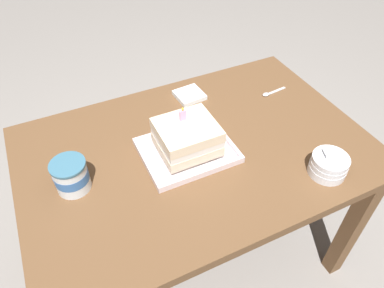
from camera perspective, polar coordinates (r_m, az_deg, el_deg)
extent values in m
plane|color=gray|center=(1.79, 0.54, -16.76)|extent=(8.00, 8.00, 0.00)
cube|color=brown|center=(1.24, 0.75, -1.23)|extent=(1.19, 0.79, 0.04)
cube|color=brown|center=(1.60, 24.22, -11.84)|extent=(0.06, 0.06, 0.66)
cube|color=brown|center=(1.67, -21.68, -7.79)|extent=(0.06, 0.06, 0.66)
cube|color=brown|center=(1.90, 10.71, 2.79)|extent=(0.06, 0.06, 0.66)
cube|color=silver|center=(1.21, -0.77, -1.26)|extent=(0.30, 0.24, 0.01)
cube|color=silver|center=(1.13, 1.72, -4.61)|extent=(0.30, 0.01, 0.02)
cube|color=silver|center=(1.28, -2.97, 2.45)|extent=(0.30, 0.01, 0.02)
cube|color=silver|center=(1.17, -7.28, -3.02)|extent=(0.01, 0.22, 0.02)
cube|color=silver|center=(1.25, 5.28, 1.17)|extent=(0.01, 0.22, 0.02)
cube|color=beige|center=(1.18, -0.79, 0.06)|extent=(0.19, 0.17, 0.04)
cube|color=white|center=(1.16, -0.80, 1.13)|extent=(0.19, 0.17, 0.02)
cube|color=beige|center=(1.14, -0.82, 2.25)|extent=(0.19, 0.17, 0.04)
cube|color=beige|center=(1.12, -0.55, 2.62)|extent=(0.14, 0.03, 0.00)
cube|color=#E099C6|center=(1.14, -1.48, 4.58)|extent=(0.02, 0.01, 0.04)
ellipsoid|color=yellow|center=(1.12, -1.50, 5.56)|extent=(0.01, 0.01, 0.01)
cylinder|color=white|center=(1.22, 20.73, -3.78)|extent=(0.12, 0.12, 0.03)
cylinder|color=white|center=(1.21, 20.95, -3.16)|extent=(0.12, 0.12, 0.03)
cylinder|color=white|center=(1.19, 21.18, -2.53)|extent=(0.12, 0.12, 0.03)
cylinder|color=silver|center=(1.17, 20.70, -1.77)|extent=(0.02, 0.04, 0.05)
cylinder|color=white|center=(1.14, -18.68, -4.95)|extent=(0.10, 0.10, 0.10)
cylinder|color=#386BB2|center=(1.13, -18.74, -4.79)|extent=(0.10, 0.10, 0.03)
cylinder|color=#3B6B85|center=(1.10, -19.29, -3.15)|extent=(0.11, 0.11, 0.01)
ellipsoid|color=silver|center=(1.49, 11.72, 7.75)|extent=(0.03, 0.02, 0.01)
cube|color=silver|center=(1.53, 13.37, 8.28)|extent=(0.09, 0.02, 0.00)
cube|color=white|center=(1.45, -0.41, 7.81)|extent=(0.11, 0.11, 0.02)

